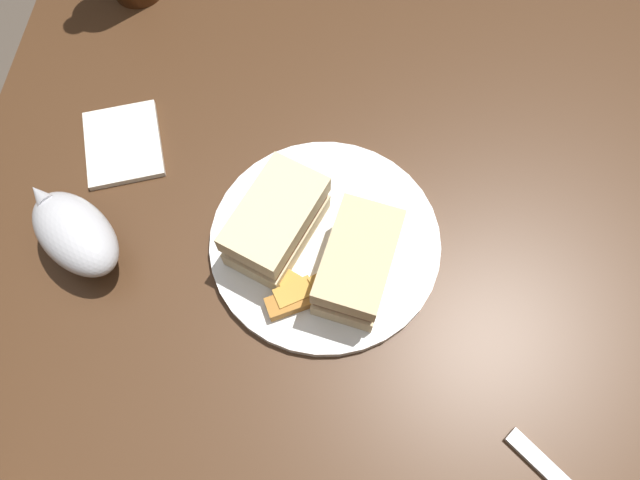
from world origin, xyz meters
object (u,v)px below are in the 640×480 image
object	(u,v)px
plate	(325,242)
gravy_boat	(75,233)
sandwich_half_left	(276,222)
sandwich_half_right	(358,263)
napkin	(123,144)

from	to	relation	value
plate	gravy_boat	world-z (taller)	gravy_boat
sandwich_half_left	sandwich_half_right	xyz separation A→B (m)	(-0.04, -0.09, -0.00)
sandwich_half_left	napkin	bearing A→B (deg)	62.01
sandwich_half_left	napkin	size ratio (longest dim) A/B	1.24
sandwich_half_left	sandwich_half_right	size ratio (longest dim) A/B	1.07
plate	gravy_boat	bearing A→B (deg)	96.03
napkin	plate	bearing A→B (deg)	-113.20
sandwich_half_left	plate	bearing A→B (deg)	-91.73
sandwich_half_right	gravy_boat	xyz separation A→B (m)	(0.01, 0.30, -0.00)
plate	napkin	size ratio (longest dim) A/B	2.37
sandwich_half_right	napkin	size ratio (longest dim) A/B	1.17
sandwich_half_right	sandwich_half_left	bearing A→B (deg)	66.16
gravy_boat	napkin	size ratio (longest dim) A/B	1.24
sandwich_half_right	napkin	xyz separation A→B (m)	(0.15, 0.30, -0.04)
plate	sandwich_half_right	world-z (taller)	sandwich_half_right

